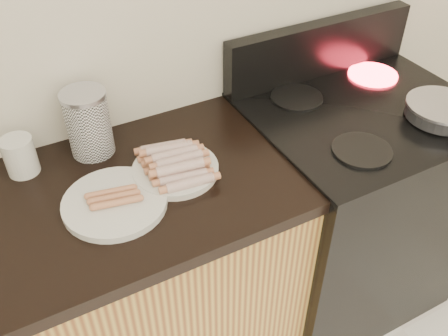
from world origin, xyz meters
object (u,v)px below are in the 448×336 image
frying_pan (442,111)px  side_plate (115,203)px  stove (346,208)px  main_plate (176,171)px  mug (20,156)px  canister (88,123)px

frying_pan → side_plate: size_ratio=1.39×
side_plate → stove: bearing=2.1°
frying_pan → main_plate: bearing=-168.7°
main_plate → mug: 0.44m
stove → main_plate: size_ratio=3.76×
side_plate → frying_pan: bearing=-6.7°
frying_pan → main_plate: size_ratio=1.59×
main_plate → side_plate: (-0.20, -0.05, 0.00)m
stove → canister: size_ratio=4.48×
side_plate → mug: bearing=125.3°
canister → side_plate: bearing=-94.5°
frying_pan → main_plate: 0.88m
stove → canister: canister is taller
canister → mug: size_ratio=1.82×
main_plate → mug: mug is taller
stove → mug: mug is taller
main_plate → mug: (-0.38, 0.21, 0.05)m
stove → side_plate: size_ratio=3.28×
stove → main_plate: (-0.70, 0.02, 0.45)m
stove → main_plate: main_plate is taller
stove → canister: (-0.87, 0.23, 0.55)m
side_plate → mug: (-0.18, 0.26, 0.05)m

